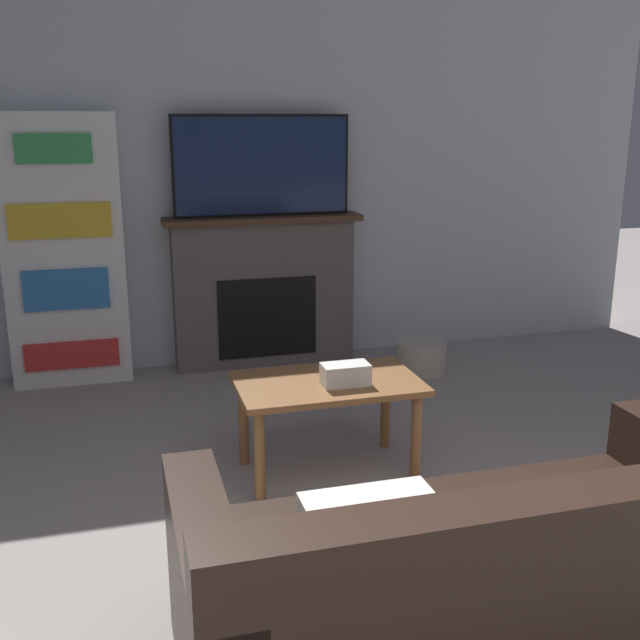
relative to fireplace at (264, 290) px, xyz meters
The scene contains 9 objects.
wall_back 0.84m from the fireplace, 87.79° to the left, with size 5.82×0.06×2.70m.
fireplace is the anchor object (origin of this frame).
tv 0.84m from the fireplace, 90.00° to the right, with size 1.18×0.03×0.66m.
couch 3.22m from the fireplace, 89.47° to the right, with size 1.83×0.93×0.80m.
coffee_table 1.76m from the fireplace, 91.65° to the right, with size 0.87×0.53×0.47m.
tissue_box 1.83m from the fireplace, 89.57° to the right, with size 0.22×0.12×0.10m.
remote_control 1.65m from the fireplace, 86.96° to the right, with size 0.04×0.15×0.02m.
bookshelf 1.32m from the fireplace, behind, with size 0.73×0.29×1.71m.
storage_basket 1.17m from the fireplace, 25.28° to the right, with size 0.35×0.35×0.20m.
Camera 1 is at (-0.99, -0.97, 1.67)m, focal length 42.00 mm.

